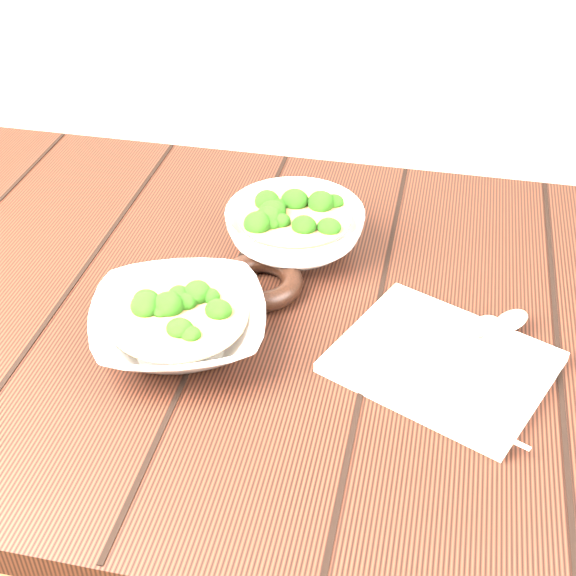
{
  "coord_description": "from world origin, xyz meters",
  "views": [
    {
      "loc": [
        0.24,
        -0.77,
        1.39
      ],
      "look_at": [
        0.07,
        -0.02,
        0.8
      ],
      "focal_mm": 50.0,
      "sensor_mm": 36.0,
      "label": 1
    }
  ],
  "objects": [
    {
      "name": "spoon_right",
      "position": [
        0.32,
        -0.01,
        0.77
      ],
      "size": [
        0.13,
        0.17,
        0.01
      ],
      "color": "#A59F92",
      "rests_on": "napkin"
    },
    {
      "name": "table",
      "position": [
        0.0,
        0.0,
        0.63
      ],
      "size": [
        1.2,
        0.8,
        0.75
      ],
      "color": "black",
      "rests_on": "ground"
    },
    {
      "name": "soup_bowl_front",
      "position": [
        -0.05,
        -0.09,
        0.78
      ],
      "size": [
        0.26,
        0.26,
        0.06
      ],
      "color": "silver",
      "rests_on": "table"
    },
    {
      "name": "spoon_left",
      "position": [
        0.28,
        -0.03,
        0.77
      ],
      "size": [
        0.14,
        0.16,
        0.01
      ],
      "color": "#A59F92",
      "rests_on": "napkin"
    },
    {
      "name": "trivet",
      "position": [
        0.02,
        0.03,
        0.76
      ],
      "size": [
        0.15,
        0.15,
        0.03
      ],
      "primitive_type": "torus",
      "rotation": [
        0.0,
        0.0,
        -0.39
      ],
      "color": "black",
      "rests_on": "table"
    },
    {
      "name": "soup_bowl_back",
      "position": [
        0.05,
        0.14,
        0.78
      ],
      "size": [
        0.24,
        0.24,
        0.07
      ],
      "color": "silver",
      "rests_on": "table"
    },
    {
      "name": "napkin",
      "position": [
        0.27,
        -0.06,
        0.76
      ],
      "size": [
        0.29,
        0.27,
        0.01
      ],
      "primitive_type": "cube",
      "rotation": [
        0.0,
        0.0,
        -0.41
      ],
      "color": "beige",
      "rests_on": "table"
    }
  ]
}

